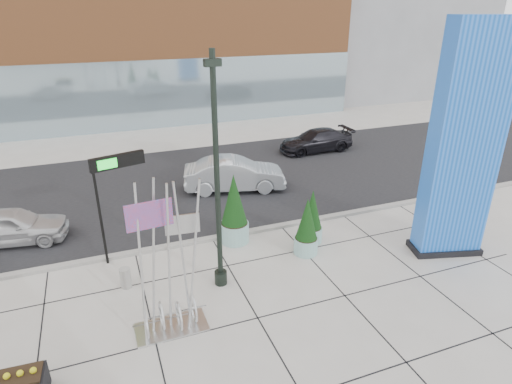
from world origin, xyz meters
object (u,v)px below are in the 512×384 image
object	(u,v)px
public_art_sculpture	(169,293)
car_silver_mid	(235,174)
overhead_street_sign	(115,173)
car_white_west	(11,226)
concrete_bollard	(126,278)
blue_pylon	(463,149)
lamp_post	(218,200)

from	to	relation	value
public_art_sculpture	car_silver_mid	xyz separation A→B (m)	(4.89, 9.01, -0.39)
overhead_street_sign	car_white_west	world-z (taller)	overhead_street_sign
concrete_bollard	car_silver_mid	size ratio (longest dim) A/B	0.14
blue_pylon	overhead_street_sign	world-z (taller)	blue_pylon
lamp_post	concrete_bollard	bearing A→B (deg)	162.63
blue_pylon	car_silver_mid	bearing A→B (deg)	138.70
car_white_west	concrete_bollard	bearing A→B (deg)	-130.30
lamp_post	overhead_street_sign	world-z (taller)	lamp_post
blue_pylon	public_art_sculpture	size ratio (longest dim) A/B	1.80
lamp_post	car_white_west	world-z (taller)	lamp_post
concrete_bollard	public_art_sculpture	bearing A→B (deg)	-67.67
concrete_bollard	car_white_west	xyz separation A→B (m)	(-3.84, 4.59, 0.35)
lamp_post	overhead_street_sign	xyz separation A→B (m)	(-2.80, 2.65, 0.32)
public_art_sculpture	overhead_street_sign	distance (m)	4.84
lamp_post	blue_pylon	bearing A→B (deg)	-6.57
blue_pylon	lamp_post	size ratio (longest dim) A/B	1.11
lamp_post	concrete_bollard	world-z (taller)	lamp_post
car_white_west	lamp_post	bearing A→B (deg)	-119.21
car_silver_mid	blue_pylon	bearing A→B (deg)	-132.07
blue_pylon	car_white_west	distance (m)	16.98
overhead_street_sign	car_silver_mid	bearing A→B (deg)	24.54
overhead_street_sign	car_white_west	xyz separation A→B (m)	(-4.01, 2.87, -2.70)
blue_pylon	lamp_post	bearing A→B (deg)	-171.41
public_art_sculpture	blue_pylon	bearing A→B (deg)	3.06
blue_pylon	concrete_bollard	world-z (taller)	blue_pylon
blue_pylon	public_art_sculpture	distance (m)	10.85
overhead_street_sign	car_silver_mid	distance (m)	7.91
concrete_bollard	overhead_street_sign	distance (m)	3.51
lamp_post	car_silver_mid	bearing A→B (deg)	68.38
car_white_west	car_silver_mid	size ratio (longest dim) A/B	0.83
lamp_post	car_silver_mid	xyz separation A→B (m)	(2.95, 7.43, -2.26)
blue_pylon	public_art_sculpture	xyz separation A→B (m)	(-10.46, -0.60, -2.81)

